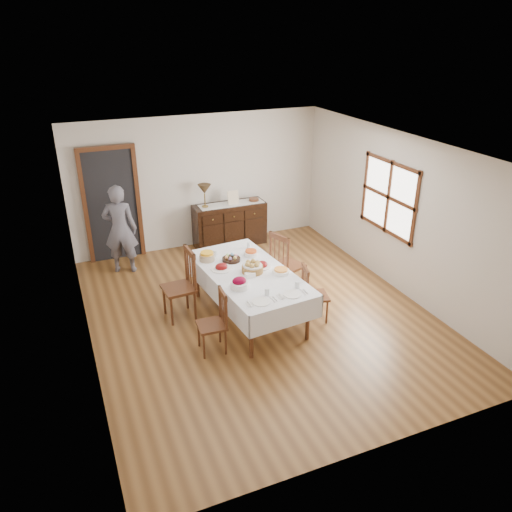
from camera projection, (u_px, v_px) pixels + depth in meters
name	position (u px, v px, depth m)	size (l,w,h in m)	color
ground	(258.00, 313.00, 7.81)	(6.00, 6.00, 0.00)	brown
room_shell	(239.00, 207.00, 7.42)	(5.02, 6.02, 2.65)	silver
dining_table	(248.00, 277.00, 7.45)	(1.35, 2.35, 0.77)	white
chair_left_near	(215.00, 321.00, 6.76)	(0.40, 0.40, 0.90)	#4E2916
chair_left_far	(182.00, 284.00, 7.52)	(0.49, 0.49, 1.10)	#4E2916
chair_right_near	(312.00, 293.00, 7.47)	(0.45, 0.45, 0.90)	#4E2916
chair_right_far	(285.00, 263.00, 8.17)	(0.59, 0.59, 1.10)	#4E2916
sideboard	(230.00, 224.00, 10.08)	(1.45, 0.53, 0.87)	black
person	(120.00, 226.00, 8.80)	(0.54, 0.35, 1.74)	#5A5864
bread_basket	(252.00, 268.00, 7.37)	(0.32, 0.32, 0.18)	brown
egg_basket	(231.00, 259.00, 7.74)	(0.28, 0.28, 0.10)	black
ham_platter_a	(222.00, 267.00, 7.48)	(0.33, 0.33, 0.11)	white
ham_platter_b	(262.00, 265.00, 7.54)	(0.28, 0.28, 0.11)	white
beet_bowl	(239.00, 283.00, 6.93)	(0.26, 0.26, 0.16)	white
carrot_bowl	(251.00, 253.00, 7.91)	(0.23, 0.23, 0.09)	white
pineapple_bowl	(207.00, 256.00, 7.74)	(0.24, 0.24, 0.14)	tan
casserole_dish	(281.00, 271.00, 7.35)	(0.26, 0.26, 0.08)	white
butter_dish	(250.00, 275.00, 7.24)	(0.15, 0.10, 0.07)	white
setting_left	(263.00, 298.00, 6.65)	(0.43, 0.31, 0.10)	white
setting_right	(294.00, 291.00, 6.83)	(0.43, 0.31, 0.10)	white
glass_far_a	(215.00, 253.00, 7.87)	(0.06, 0.06, 0.11)	white
glass_far_b	(249.00, 245.00, 8.17)	(0.07, 0.07, 0.11)	white
runner	(231.00, 204.00, 9.89)	(1.30, 0.35, 0.01)	silver
table_lamp	(204.00, 190.00, 9.57)	(0.26, 0.26, 0.46)	brown
picture_frame	(233.00, 198.00, 9.80)	(0.22, 0.08, 0.28)	beige
deco_bowl	(254.00, 200.00, 10.05)	(0.20, 0.20, 0.06)	#4E2916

